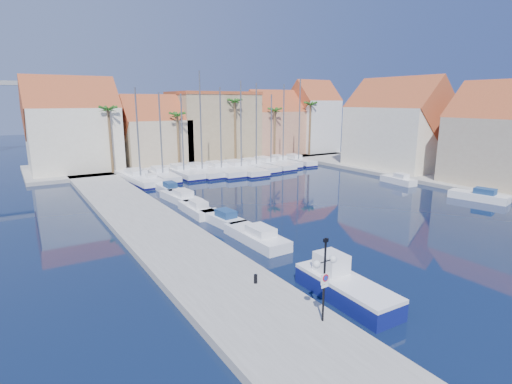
% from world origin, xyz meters
% --- Properties ---
extents(ground, '(260.00, 260.00, 0.00)m').
position_xyz_m(ground, '(0.00, 0.00, 0.00)').
color(ground, black).
rests_on(ground, ground).
extents(quay_west, '(6.00, 77.00, 0.50)m').
position_xyz_m(quay_west, '(-9.00, 13.50, 0.25)').
color(quay_west, gray).
rests_on(quay_west, ground).
extents(shore_north, '(54.00, 16.00, 0.50)m').
position_xyz_m(shore_north, '(10.00, 48.00, 0.25)').
color(shore_north, gray).
rests_on(shore_north, ground).
extents(shore_east, '(12.00, 60.00, 0.50)m').
position_xyz_m(shore_east, '(32.00, 15.00, 0.25)').
color(shore_east, gray).
rests_on(shore_east, ground).
extents(lamp_post, '(1.38, 0.41, 4.06)m').
position_xyz_m(lamp_post, '(-7.00, -3.78, 3.16)').
color(lamp_post, black).
rests_on(lamp_post, quay_west).
extents(bollard, '(0.21, 0.21, 0.51)m').
position_xyz_m(bollard, '(-7.56, 1.20, 0.76)').
color(bollard, black).
rests_on(bollard, quay_west).
extents(fishing_boat, '(2.29, 6.39, 2.22)m').
position_xyz_m(fishing_boat, '(-3.96, -2.04, 0.74)').
color(fishing_boat, navy).
rests_on(fishing_boat, ground).
extents(motorboat_west_0, '(2.18, 6.47, 1.40)m').
position_xyz_m(motorboat_west_0, '(-3.26, 7.90, 0.51)').
color(motorboat_west_0, white).
rests_on(motorboat_west_0, ground).
extents(motorboat_west_1, '(2.11, 5.36, 1.40)m').
position_xyz_m(motorboat_west_1, '(-3.32, 13.27, 0.51)').
color(motorboat_west_1, white).
rests_on(motorboat_west_1, ground).
extents(motorboat_west_2, '(1.90, 5.53, 1.40)m').
position_xyz_m(motorboat_west_2, '(-3.91, 17.50, 0.51)').
color(motorboat_west_2, white).
rests_on(motorboat_west_2, ground).
extents(motorboat_west_3, '(2.52, 6.43, 1.40)m').
position_xyz_m(motorboat_west_3, '(-3.46, 22.61, 0.51)').
color(motorboat_west_3, white).
rests_on(motorboat_west_3, ground).
extents(motorboat_west_4, '(1.64, 5.06, 1.40)m').
position_xyz_m(motorboat_west_4, '(-3.09, 27.28, 0.51)').
color(motorboat_west_4, white).
rests_on(motorboat_west_4, ground).
extents(motorboat_west_5, '(1.94, 5.18, 1.40)m').
position_xyz_m(motorboat_west_5, '(-3.35, 33.34, 0.51)').
color(motorboat_west_5, white).
rests_on(motorboat_west_5, ground).
extents(motorboat_east_0, '(3.05, 6.05, 1.40)m').
position_xyz_m(motorboat_east_0, '(24.02, 6.19, 0.51)').
color(motorboat_east_0, white).
rests_on(motorboat_east_0, ground).
extents(motorboat_east_1, '(1.95, 4.99, 1.40)m').
position_xyz_m(motorboat_east_1, '(23.99, 16.71, 0.51)').
color(motorboat_east_1, white).
rests_on(motorboat_east_1, ground).
extents(sailboat_0, '(3.79, 11.45, 12.12)m').
position_xyz_m(sailboat_0, '(-4.22, 35.39, 0.56)').
color(sailboat_0, white).
rests_on(sailboat_0, ground).
extents(sailboat_1, '(2.77, 9.49, 11.57)m').
position_xyz_m(sailboat_1, '(-0.94, 35.93, 0.58)').
color(sailboat_1, white).
rests_on(sailboat_1, ground).
extents(sailboat_2, '(2.83, 9.98, 11.43)m').
position_xyz_m(sailboat_2, '(2.25, 36.47, 0.57)').
color(sailboat_2, white).
rests_on(sailboat_2, ground).
extents(sailboat_3, '(3.09, 10.04, 14.46)m').
position_xyz_m(sailboat_3, '(4.83, 35.97, 0.61)').
color(sailboat_3, white).
rests_on(sailboat_3, ground).
extents(sailboat_4, '(3.04, 11.12, 12.34)m').
position_xyz_m(sailboat_4, '(7.73, 35.61, 0.57)').
color(sailboat_4, white).
rests_on(sailboat_4, ground).
extents(sailboat_5, '(3.19, 12.04, 13.26)m').
position_xyz_m(sailboat_5, '(10.76, 35.12, 0.57)').
color(sailboat_5, white).
rests_on(sailboat_5, ground).
extents(sailboat_6, '(3.19, 10.45, 13.04)m').
position_xyz_m(sailboat_6, '(13.81, 35.72, 0.59)').
color(sailboat_6, white).
rests_on(sailboat_6, ground).
extents(sailboat_7, '(3.59, 10.75, 11.42)m').
position_xyz_m(sailboat_7, '(16.83, 36.22, 0.56)').
color(sailboat_7, white).
rests_on(sailboat_7, ground).
extents(sailboat_8, '(2.82, 9.17, 13.01)m').
position_xyz_m(sailboat_8, '(19.77, 36.82, 0.61)').
color(sailboat_8, white).
rests_on(sailboat_8, ground).
extents(sailboat_9, '(2.69, 8.62, 13.92)m').
position_xyz_m(sailboat_9, '(22.72, 36.44, 0.64)').
color(sailboat_9, white).
rests_on(sailboat_9, ground).
extents(building_0, '(12.30, 9.00, 13.50)m').
position_xyz_m(building_0, '(-10.00, 47.00, 6.52)').
color(building_0, beige).
rests_on(building_0, shore_north).
extents(building_1, '(10.30, 8.00, 11.00)m').
position_xyz_m(building_1, '(2.00, 47.00, 5.30)').
color(building_1, tan).
rests_on(building_1, shore_north).
extents(building_2, '(14.20, 10.20, 11.50)m').
position_xyz_m(building_2, '(13.00, 48.00, 6.26)').
color(building_2, '#98835E').
rests_on(building_2, shore_north).
extents(building_3, '(10.30, 8.00, 12.00)m').
position_xyz_m(building_3, '(25.00, 47.00, 5.86)').
color(building_3, '#BB755E').
rests_on(building_3, shore_north).
extents(building_4, '(8.30, 8.00, 14.00)m').
position_xyz_m(building_4, '(34.00, 46.00, 6.97)').
color(building_4, silver).
rests_on(building_4, shore_north).
extents(building_5, '(9.00, 12.30, 12.50)m').
position_xyz_m(building_5, '(32.00, 8.00, 5.96)').
color(building_5, tan).
rests_on(building_5, shore_east).
extents(building_6, '(9.00, 14.30, 13.50)m').
position_xyz_m(building_6, '(32.00, 24.00, 6.52)').
color(building_6, beige).
rests_on(building_6, shore_east).
extents(palm_0, '(2.60, 2.60, 10.15)m').
position_xyz_m(palm_0, '(-6.00, 42.00, 9.08)').
color(palm_0, brown).
rests_on(palm_0, shore_north).
extents(palm_1, '(2.60, 2.60, 9.15)m').
position_xyz_m(palm_1, '(4.00, 42.00, 8.14)').
color(palm_1, brown).
rests_on(palm_1, shore_north).
extents(palm_2, '(2.60, 2.60, 11.15)m').
position_xyz_m(palm_2, '(14.00, 42.00, 10.02)').
color(palm_2, brown).
rests_on(palm_2, shore_north).
extents(palm_3, '(2.60, 2.60, 9.65)m').
position_xyz_m(palm_3, '(22.00, 42.00, 8.61)').
color(palm_3, brown).
rests_on(palm_3, shore_north).
extents(palm_4, '(2.60, 2.60, 10.65)m').
position_xyz_m(palm_4, '(30.00, 42.00, 9.55)').
color(palm_4, brown).
rests_on(palm_4, shore_north).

